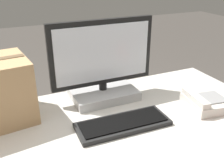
# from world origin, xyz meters

# --- Properties ---
(monitor) EXTENTS (0.58, 0.26, 0.44)m
(monitor) POSITION_xyz_m (0.12, 0.29, 0.92)
(monitor) COLOR #B7B7B7
(monitor) RESTS_ON office_desk
(keyboard) EXTENTS (0.45, 0.18, 0.03)m
(keyboard) POSITION_xyz_m (0.09, -0.02, 0.76)
(keyboard) COLOR black
(keyboard) RESTS_ON office_desk
(desk_phone) EXTENTS (0.22, 0.24, 0.08)m
(desk_phone) POSITION_xyz_m (0.57, -0.04, 0.78)
(desk_phone) COLOR beige
(desk_phone) RESTS_ON office_desk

